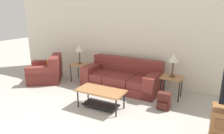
% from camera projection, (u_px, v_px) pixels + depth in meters
% --- Properties ---
extents(wall_back, '(8.81, 0.06, 2.60)m').
position_uv_depth(wall_back, '(132.00, 40.00, 5.97)').
color(wall_back, silver).
rests_on(wall_back, ground_plane).
extents(couch, '(2.20, 1.07, 0.82)m').
position_uv_depth(couch, '(122.00, 78.00, 5.72)').
color(couch, maroon).
rests_on(couch, ground_plane).
extents(armchair, '(1.38, 1.41, 0.80)m').
position_uv_depth(armchair, '(47.00, 72.00, 6.34)').
color(armchair, maroon).
rests_on(armchair, ground_plane).
extents(coffee_table, '(1.09, 0.53, 0.44)m').
position_uv_depth(coffee_table, '(101.00, 95.00, 4.49)').
color(coffee_table, '#A87042').
rests_on(coffee_table, ground_plane).
extents(side_table_left, '(0.52, 0.46, 0.57)m').
position_uv_depth(side_table_left, '(80.00, 66.00, 6.21)').
color(side_table_left, '#A87042').
rests_on(side_table_left, ground_plane).
extents(side_table_right, '(0.52, 0.46, 0.57)m').
position_uv_depth(side_table_right, '(172.00, 79.00, 4.97)').
color(side_table_right, '#A87042').
rests_on(side_table_right, ground_plane).
extents(table_lamp_left, '(0.25, 0.25, 0.60)m').
position_uv_depth(table_lamp_left, '(79.00, 49.00, 6.06)').
color(table_lamp_left, '#472D1E').
rests_on(table_lamp_left, side_table_left).
extents(table_lamp_right, '(0.25, 0.25, 0.60)m').
position_uv_depth(table_lamp_right, '(174.00, 58.00, 4.83)').
color(table_lamp_right, '#472D1E').
rests_on(table_lamp_right, side_table_right).
extents(backpack, '(0.27, 0.26, 0.39)m').
position_uv_depth(backpack, '(164.00, 101.00, 4.47)').
color(backpack, '#4C1E19').
rests_on(backpack, ground_plane).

